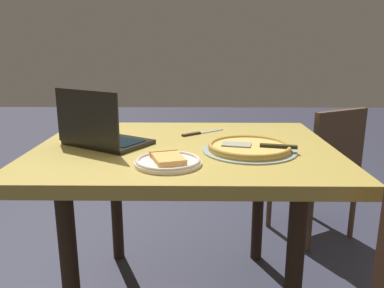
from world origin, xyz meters
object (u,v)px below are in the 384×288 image
Objects in this scene: pizza_tray at (249,147)px; chair_near at (322,163)px; table_knife at (199,133)px; dining_table at (185,164)px; pizza_plate at (168,161)px; laptop at (101,134)px.

chair_near reaches higher than pizza_tray.
pizza_tray reaches higher than table_knife.
pizza_tray is at bearing -57.24° from table_knife.
dining_table is 0.30m from pizza_plate.
pizza_plate is at bearing -102.83° from table_knife.
laptop is 0.40m from pizza_plate.
pizza_plate is at bearing -132.73° from chair_near.
dining_table is 5.21× the size of pizza_plate.
dining_table is 3.31× the size of pizza_tray.
laptop is 0.50× the size of chair_near.
pizza_tray is at bearing 30.21° from pizza_plate.
dining_table is 1.50× the size of chair_near.
chair_near is at bearing 38.89° from dining_table.
laptop is (-0.35, -0.02, 0.14)m from dining_table.
dining_table is 0.30m from pizza_tray.
table_knife is at bearing 73.85° from dining_table.
chair_near reaches higher than pizza_plate.
laptop reaches higher than pizza_plate.
chair_near is (0.76, 0.45, -0.29)m from table_knife.
pizza_tray is at bearing -126.18° from chair_near.
chair_near is (0.56, 0.76, -0.30)m from pizza_tray.
pizza_tray is at bearing -7.37° from laptop.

